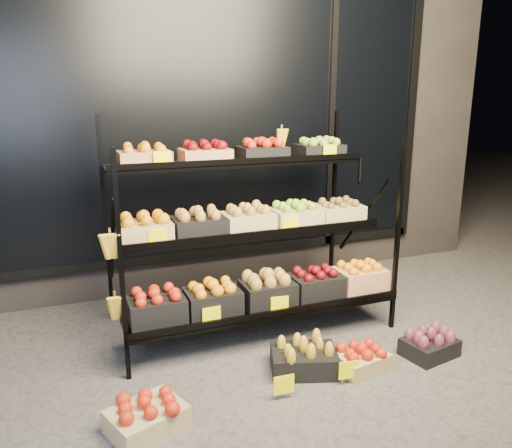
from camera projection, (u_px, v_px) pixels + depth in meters
name	position (u px, v px, depth m)	size (l,w,h in m)	color
ground	(283.00, 362.00, 3.45)	(24.00, 24.00, 0.00)	#514F4C
building	(186.00, 100.00, 5.35)	(6.00, 2.08, 3.50)	#2D2826
display_rack	(251.00, 231.00, 3.79)	(2.18, 1.02, 1.66)	black
tag_floor_a	(284.00, 391.00, 3.01)	(0.13, 0.01, 0.12)	#FAF000
tag_floor_b	(348.00, 376.00, 3.17)	(0.13, 0.01, 0.12)	#FAF000
floor_crate_left	(147.00, 415.00, 2.72)	(0.47, 0.41, 0.20)	tan
floor_crate_midleft	(304.00, 357.00, 3.32)	(0.51, 0.44, 0.21)	black
floor_crate_midright	(361.00, 358.00, 3.34)	(0.38, 0.31, 0.18)	tan
floor_crate_right	(430.00, 344.00, 3.52)	(0.40, 0.32, 0.19)	black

